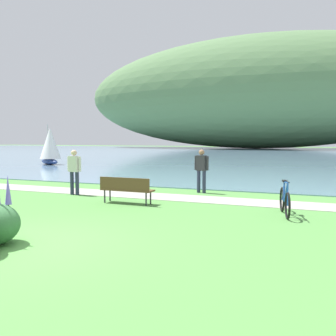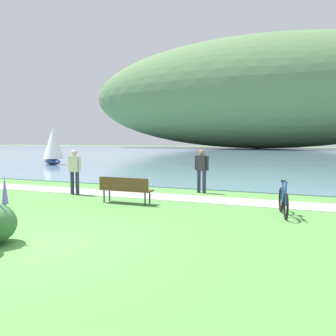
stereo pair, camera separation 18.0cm
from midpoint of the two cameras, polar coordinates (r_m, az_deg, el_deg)
ground_plane at (r=8.11m, az=-20.42°, el=-10.93°), size 200.00×200.00×0.00m
bay_water at (r=54.97m, az=17.22°, el=2.10°), size 180.00×80.00×0.04m
distant_hillside at (r=85.37m, az=13.96°, el=11.21°), size 81.38×28.00×24.52m
shoreline_path at (r=13.66m, az=-0.74°, el=-4.41°), size 60.00×1.50×0.01m
park_bench_near_camera at (r=12.18m, az=-6.17°, el=-3.07°), size 1.80×0.49×0.88m
bicycle_leaning_near_bench at (r=10.78m, az=17.80°, el=-4.91°), size 0.44×1.74×1.01m
person_at_shoreline at (r=14.56m, az=5.55°, el=-0.02°), size 0.60×0.28×1.71m
person_on_the_grass at (r=14.47m, az=-13.85°, el=-0.16°), size 0.61×0.22×1.71m
sailboat_nearest_to_shore at (r=31.53m, az=-17.13°, el=3.31°), size 2.82×2.25×3.27m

